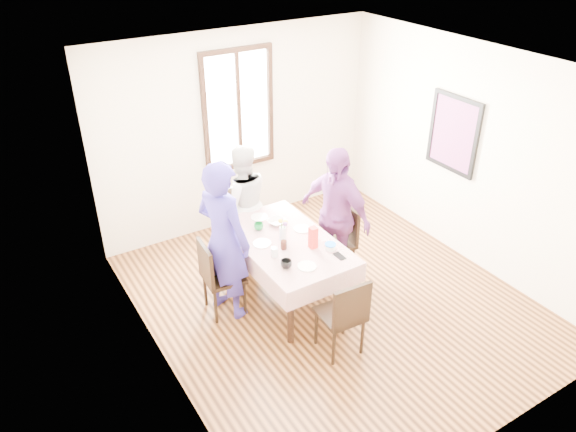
# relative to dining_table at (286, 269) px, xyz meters

# --- Properties ---
(ground) EXTENTS (4.50, 4.50, 0.00)m
(ground) POSITION_rel_dining_table_xyz_m (0.42, -0.36, -0.38)
(ground) COLOR black
(ground) RESTS_ON ground
(back_wall) EXTENTS (4.00, 0.00, 4.00)m
(back_wall) POSITION_rel_dining_table_xyz_m (0.42, 1.89, 0.98)
(back_wall) COLOR beige
(back_wall) RESTS_ON ground
(right_wall) EXTENTS (0.00, 4.50, 4.50)m
(right_wall) POSITION_rel_dining_table_xyz_m (2.42, -0.36, 0.98)
(right_wall) COLOR beige
(right_wall) RESTS_ON ground
(window_frame) EXTENTS (1.02, 0.06, 1.62)m
(window_frame) POSITION_rel_dining_table_xyz_m (0.42, 1.87, 1.27)
(window_frame) COLOR black
(window_frame) RESTS_ON back_wall
(window_pane) EXTENTS (0.90, 0.02, 1.50)m
(window_pane) POSITION_rel_dining_table_xyz_m (0.42, 1.88, 1.27)
(window_pane) COLOR white
(window_pane) RESTS_ON back_wall
(art_poster) EXTENTS (0.04, 0.76, 0.96)m
(art_poster) POSITION_rel_dining_table_xyz_m (2.40, -0.06, 1.18)
(art_poster) COLOR red
(art_poster) RESTS_ON right_wall
(dining_table) EXTENTS (0.86, 1.51, 0.75)m
(dining_table) POSITION_rel_dining_table_xyz_m (0.00, 0.00, 0.00)
(dining_table) COLOR black
(dining_table) RESTS_ON ground
(tablecloth) EXTENTS (0.98, 1.63, 0.01)m
(tablecloth) POSITION_rel_dining_table_xyz_m (-0.00, 0.00, 0.38)
(tablecloth) COLOR #5D0D13
(tablecloth) RESTS_ON dining_table
(chair_left) EXTENTS (0.45, 0.45, 0.91)m
(chair_left) POSITION_rel_dining_table_xyz_m (-0.72, 0.14, 0.08)
(chair_left) COLOR black
(chair_left) RESTS_ON ground
(chair_right) EXTENTS (0.45, 0.45, 0.91)m
(chair_right) POSITION_rel_dining_table_xyz_m (0.72, 0.05, 0.08)
(chair_right) COLOR black
(chair_right) RESTS_ON ground
(chair_far) EXTENTS (0.48, 0.48, 0.91)m
(chair_far) POSITION_rel_dining_table_xyz_m (0.00, 1.04, 0.08)
(chair_far) COLOR black
(chair_far) RESTS_ON ground
(chair_near) EXTENTS (0.45, 0.45, 0.91)m
(chair_near) POSITION_rel_dining_table_xyz_m (0.00, -1.04, 0.08)
(chair_near) COLOR black
(chair_near) RESTS_ON ground
(person_left) EXTENTS (0.65, 0.78, 1.84)m
(person_left) POSITION_rel_dining_table_xyz_m (-0.70, 0.14, 0.54)
(person_left) COLOR navy
(person_left) RESTS_ON ground
(person_far) EXTENTS (0.85, 0.73, 1.53)m
(person_far) POSITION_rel_dining_table_xyz_m (0.00, 1.02, 0.39)
(person_far) COLOR beige
(person_far) RESTS_ON ground
(person_right) EXTENTS (0.64, 1.07, 1.70)m
(person_right) POSITION_rel_dining_table_xyz_m (0.70, 0.05, 0.48)
(person_right) COLOR #713476
(person_right) RESTS_ON ground
(mug_black) EXTENTS (0.12, 0.12, 0.09)m
(mug_black) POSITION_rel_dining_table_xyz_m (-0.27, -0.45, 0.43)
(mug_black) COLOR black
(mug_black) RESTS_ON tablecloth
(mug_flag) EXTENTS (0.13, 0.13, 0.09)m
(mug_flag) POSITION_rel_dining_table_xyz_m (0.29, -0.09, 0.43)
(mug_flag) COLOR red
(mug_flag) RESTS_ON tablecloth
(mug_green) EXTENTS (0.11, 0.11, 0.08)m
(mug_green) POSITION_rel_dining_table_xyz_m (-0.14, 0.36, 0.43)
(mug_green) COLOR #0C7226
(mug_green) RESTS_ON tablecloth
(serving_bowl) EXTENTS (0.25, 0.25, 0.05)m
(serving_bowl) POSITION_rel_dining_table_xyz_m (0.10, 0.36, 0.41)
(serving_bowl) COLOR white
(serving_bowl) RESTS_ON tablecloth
(juice_carton) EXTENTS (0.08, 0.08, 0.25)m
(juice_carton) POSITION_rel_dining_table_xyz_m (0.18, -0.28, 0.51)
(juice_carton) COLOR red
(juice_carton) RESTS_ON tablecloth
(butter_tub) EXTENTS (0.11, 0.11, 0.06)m
(butter_tub) POSITION_rel_dining_table_xyz_m (0.32, -0.40, 0.41)
(butter_tub) COLOR white
(butter_tub) RESTS_ON tablecloth
(jam_jar) EXTENTS (0.07, 0.07, 0.10)m
(jam_jar) POSITION_rel_dining_table_xyz_m (-0.10, -0.13, 0.44)
(jam_jar) COLOR black
(jam_jar) RESTS_ON tablecloth
(drinking_glass) EXTENTS (0.08, 0.08, 0.11)m
(drinking_glass) POSITION_rel_dining_table_xyz_m (-0.26, -0.21, 0.44)
(drinking_glass) COLOR silver
(drinking_glass) RESTS_ON tablecloth
(smartphone) EXTENTS (0.08, 0.15, 0.01)m
(smartphone) POSITION_rel_dining_table_xyz_m (0.32, -0.57, 0.39)
(smartphone) COLOR black
(smartphone) RESTS_ON tablecloth
(flower_vase) EXTENTS (0.08, 0.08, 0.16)m
(flower_vase) POSITION_rel_dining_table_xyz_m (-0.02, 0.02, 0.47)
(flower_vase) COLOR silver
(flower_vase) RESTS_ON tablecloth
(plate_left) EXTENTS (0.20, 0.20, 0.01)m
(plate_left) POSITION_rel_dining_table_xyz_m (-0.26, 0.08, 0.39)
(plate_left) COLOR white
(plate_left) RESTS_ON tablecloth
(plate_right) EXTENTS (0.20, 0.20, 0.01)m
(plate_right) POSITION_rel_dining_table_xyz_m (0.29, 0.10, 0.39)
(plate_right) COLOR white
(plate_right) RESTS_ON tablecloth
(plate_far) EXTENTS (0.20, 0.20, 0.01)m
(plate_far) POSITION_rel_dining_table_xyz_m (-0.00, 0.60, 0.39)
(plate_far) COLOR white
(plate_far) RESTS_ON tablecloth
(plate_near) EXTENTS (0.20, 0.20, 0.01)m
(plate_near) POSITION_rel_dining_table_xyz_m (-0.08, -0.55, 0.39)
(plate_near) COLOR white
(plate_near) RESTS_ON tablecloth
(butter_lid) EXTENTS (0.12, 0.12, 0.01)m
(butter_lid) POSITION_rel_dining_table_xyz_m (0.32, -0.40, 0.45)
(butter_lid) COLOR blue
(butter_lid) RESTS_ON butter_tub
(flower_bunch) EXTENTS (0.09, 0.09, 0.10)m
(flower_bunch) POSITION_rel_dining_table_xyz_m (-0.02, 0.02, 0.60)
(flower_bunch) COLOR yellow
(flower_bunch) RESTS_ON flower_vase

